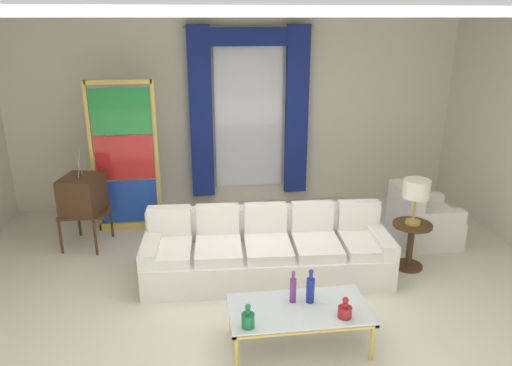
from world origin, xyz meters
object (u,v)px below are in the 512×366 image
at_px(couch_white_long, 266,251).
at_px(round_side_table, 411,241).
at_px(armchair_white, 420,222).
at_px(coffee_table, 299,311).
at_px(bottle_amber_squat, 293,289).
at_px(table_lamp_brass, 416,191).
at_px(bottle_ruby_flask, 248,319).
at_px(vintage_tv, 83,196).
at_px(peacock_figurine, 164,223).
at_px(stained_glass_divider, 125,161).
at_px(bottle_blue_decanter, 310,289).
at_px(bottle_crystal_tall, 345,311).

distance_m(couch_white_long, round_side_table, 1.81).
xyz_separation_m(couch_white_long, armchair_white, (2.28, 0.64, -0.02)).
bearing_deg(coffee_table, bottle_amber_squat, 109.13).
bearing_deg(table_lamp_brass, bottle_ruby_flask, -144.96).
height_order(vintage_tv, peacock_figurine, vintage_tv).
xyz_separation_m(bottle_amber_squat, vintage_tv, (-2.39, 2.39, 0.18)).
bearing_deg(couch_white_long, bottle_amber_squat, -87.31).
height_order(armchair_white, stained_glass_divider, stained_glass_divider).
bearing_deg(armchair_white, bottle_ruby_flask, -139.98).
height_order(vintage_tv, armchair_white, vintage_tv).
bearing_deg(bottle_blue_decanter, coffee_table, -143.33).
xyz_separation_m(stained_glass_divider, round_side_table, (3.61, -1.66, -0.70)).
distance_m(armchair_white, round_side_table, 0.85).
bearing_deg(bottle_ruby_flask, coffee_table, 23.93).
bearing_deg(peacock_figurine, couch_white_long, -43.99).
height_order(coffee_table, stained_glass_divider, stained_glass_divider).
relative_size(peacock_figurine, round_side_table, 1.01).
bearing_deg(bottle_blue_decanter, couch_white_long, 99.85).
relative_size(bottle_crystal_tall, stained_glass_divider, 0.09).
bearing_deg(vintage_tv, round_side_table, -15.88).
distance_m(vintage_tv, table_lamp_brass, 4.32).
distance_m(bottle_crystal_tall, peacock_figurine, 3.34).
bearing_deg(bottle_ruby_flask, peacock_figurine, 107.06).
relative_size(bottle_ruby_flask, peacock_figurine, 0.38).
bearing_deg(table_lamp_brass, bottle_crystal_tall, -131.11).
distance_m(vintage_tv, armchair_white, 4.66).
height_order(bottle_amber_squat, bottle_ruby_flask, bottle_amber_squat).
distance_m(bottle_crystal_tall, table_lamp_brass, 2.10).
bearing_deg(peacock_figurine, round_side_table, -22.79).
height_order(bottle_crystal_tall, armchair_white, armchair_white).
relative_size(bottle_crystal_tall, round_side_table, 0.35).
bearing_deg(round_side_table, bottle_amber_squat, -145.17).
xyz_separation_m(bottle_blue_decanter, armchair_white, (2.05, 1.94, -0.26)).
bearing_deg(table_lamp_brass, armchair_white, 56.25).
height_order(stained_glass_divider, round_side_table, stained_glass_divider).
relative_size(bottle_ruby_flask, stained_glass_divider, 0.10).
relative_size(couch_white_long, bottle_blue_decanter, 8.45).
xyz_separation_m(bottle_ruby_flask, armchair_white, (2.69, 2.26, -0.20)).
xyz_separation_m(bottle_amber_squat, stained_glass_divider, (-1.86, 2.87, 0.51)).
xyz_separation_m(bottle_crystal_tall, vintage_tv, (-2.81, 2.70, 0.25)).
xyz_separation_m(coffee_table, peacock_figurine, (-1.39, 2.63, -0.16)).
relative_size(bottle_blue_decanter, peacock_figurine, 0.58).
xyz_separation_m(vintage_tv, table_lamp_brass, (4.14, -1.18, 0.30)).
height_order(coffee_table, bottle_amber_squat, bottle_amber_squat).
relative_size(bottle_ruby_flask, round_side_table, 0.39).
height_order(vintage_tv, stained_glass_divider, stained_glass_divider).
xyz_separation_m(armchair_white, round_side_table, (-0.47, -0.70, 0.07)).
distance_m(bottle_blue_decanter, stained_glass_divider, 3.57).
bearing_deg(bottle_ruby_flask, stained_glass_divider, 113.44).
distance_m(couch_white_long, stained_glass_divider, 2.53).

